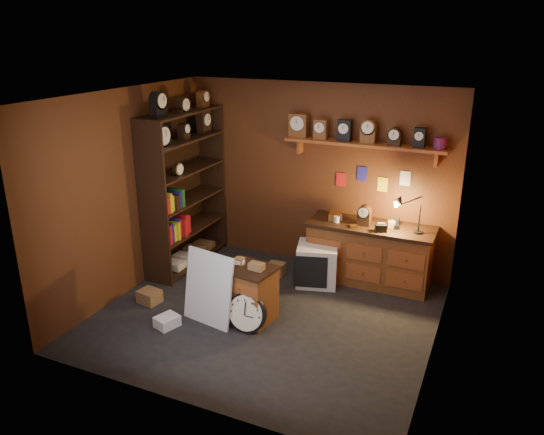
{
  "coord_description": "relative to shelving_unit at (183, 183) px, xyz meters",
  "views": [
    {
      "loc": [
        2.45,
        -5.28,
        3.39
      ],
      "look_at": [
        -0.08,
        0.35,
        1.18
      ],
      "focal_mm": 35.0,
      "sensor_mm": 36.0,
      "label": 1
    }
  ],
  "objects": [
    {
      "name": "floor_box_c",
      "position": [
        1.43,
        0.16,
        -1.17
      ],
      "size": [
        0.24,
        0.2,
        0.18
      ],
      "primitive_type": "cube",
      "rotation": [
        0.0,
        0.0,
        0.01
      ],
      "color": "olive",
      "rests_on": "ground"
    },
    {
      "name": "mini_fridge",
      "position": [
        2.06,
        0.15,
        -0.97
      ],
      "size": [
        0.67,
        0.69,
        0.57
      ],
      "rotation": [
        0.0,
        0.0,
        0.28
      ],
      "color": "silver",
      "rests_on": "ground"
    },
    {
      "name": "big_round_clock",
      "position": [
        1.72,
        -1.39,
        -1.01
      ],
      "size": [
        0.49,
        0.16,
        0.49
      ],
      "color": "black",
      "rests_on": "ground"
    },
    {
      "name": "floor_box_b",
      "position": [
        0.8,
        -1.69,
        -1.19
      ],
      "size": [
        0.29,
        0.32,
        0.13
      ],
      "primitive_type": "cube",
      "rotation": [
        0.0,
        0.0,
        -0.33
      ],
      "color": "white",
      "rests_on": "ground"
    },
    {
      "name": "floor",
      "position": [
        1.79,
        -0.98,
        -1.25
      ],
      "size": [
        4.0,
        4.0,
        0.0
      ],
      "primitive_type": "plane",
      "color": "black",
      "rests_on": "ground"
    },
    {
      "name": "white_panel",
      "position": [
        1.21,
        -1.37,
        -1.25
      ],
      "size": [
        0.71,
        0.31,
        0.91
      ],
      "primitive_type": "cube",
      "rotation": [
        -0.17,
        0.0,
        -0.18
      ],
      "color": "silver",
      "rests_on": "ground"
    },
    {
      "name": "floor_box_a",
      "position": [
        0.25,
        -1.29,
        -1.17
      ],
      "size": [
        0.3,
        0.27,
        0.17
      ],
      "primitive_type": "cube",
      "rotation": [
        0.0,
        0.0,
        -0.15
      ],
      "color": "olive",
      "rests_on": "ground"
    },
    {
      "name": "low_cabinet",
      "position": [
        1.63,
        -1.12,
        -0.88
      ],
      "size": [
        0.68,
        0.6,
        0.78
      ],
      "rotation": [
        0.0,
        0.0,
        -0.15
      ],
      "color": "brown",
      "rests_on": "ground"
    },
    {
      "name": "workbench",
      "position": [
        2.7,
        0.49,
        -0.78
      ],
      "size": [
        1.73,
        0.66,
        1.36
      ],
      "color": "brown",
      "rests_on": "ground"
    },
    {
      "name": "shelving_unit",
      "position": [
        0.0,
        0.0,
        0.0
      ],
      "size": [
        0.47,
        1.6,
        2.58
      ],
      "color": "black",
      "rests_on": "ground"
    },
    {
      "name": "room_shell",
      "position": [
        1.84,
        -0.87,
        0.47
      ],
      "size": [
        4.02,
        3.62,
        2.71
      ],
      "color": "#582D15",
      "rests_on": "ground"
    }
  ]
}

